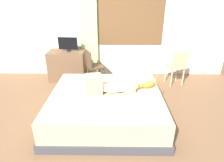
# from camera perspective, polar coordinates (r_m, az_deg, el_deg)

# --- Properties ---
(ground_plane) EXTENTS (16.00, 16.00, 0.00)m
(ground_plane) POSITION_cam_1_polar(r_m,az_deg,el_deg) (3.50, -3.44, -12.19)
(ground_plane) COLOR brown
(back_wall_with_window) EXTENTS (6.40, 0.14, 2.90)m
(back_wall_with_window) POSITION_cam_1_polar(r_m,az_deg,el_deg) (5.16, -1.79, 17.50)
(back_wall_with_window) COLOR silver
(back_wall_with_window) RESTS_ON ground
(bed) EXTENTS (1.96, 1.81, 0.50)m
(bed) POSITION_cam_1_polar(r_m,az_deg,el_deg) (3.49, -1.70, -7.36)
(bed) COLOR #38383D
(bed) RESTS_ON ground
(person_lying) EXTENTS (0.94, 0.43, 0.34)m
(person_lying) POSITION_cam_1_polar(r_m,az_deg,el_deg) (3.37, -0.52, -1.52)
(person_lying) COLOR silver
(person_lying) RESTS_ON bed
(cat) EXTENTS (0.34, 0.20, 0.21)m
(cat) POSITION_cam_1_polar(r_m,az_deg,el_deg) (3.59, 10.41, -1.01)
(cat) COLOR #C67A2D
(cat) RESTS_ON bed
(desk) EXTENTS (0.90, 0.56, 0.74)m
(desk) POSITION_cam_1_polar(r_m,az_deg,el_deg) (5.16, -12.87, 4.54)
(desk) COLOR brown
(desk) RESTS_ON ground
(tv_monitor) EXTENTS (0.48, 0.10, 0.35)m
(tv_monitor) POSITION_cam_1_polar(r_m,az_deg,el_deg) (4.99, -12.78, 10.50)
(tv_monitor) COLOR black
(tv_monitor) RESTS_ON desk
(cup) EXTENTS (0.06, 0.06, 0.08)m
(cup) POSITION_cam_1_polar(r_m,az_deg,el_deg) (5.02, -10.43, 9.10)
(cup) COLOR teal
(cup) RESTS_ON desk
(chair_by_desk) EXTENTS (0.50, 0.50, 0.86)m
(chair_by_desk) POSITION_cam_1_polar(r_m,az_deg,el_deg) (4.68, -5.67, 4.77)
(chair_by_desk) COLOR #4C3828
(chair_by_desk) RESTS_ON ground
(chair_spare) EXTENTS (0.45, 0.45, 0.86)m
(chair_spare) POSITION_cam_1_polar(r_m,az_deg,el_deg) (4.87, 18.55, 4.38)
(chair_spare) COLOR tan
(chair_spare) RESTS_ON ground
(curtain_left) EXTENTS (0.44, 0.06, 2.40)m
(curtain_left) POSITION_cam_1_polar(r_m,az_deg,el_deg) (5.11, -6.84, 14.47)
(curtain_left) COLOR #ADCC75
(curtain_left) RESTS_ON ground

